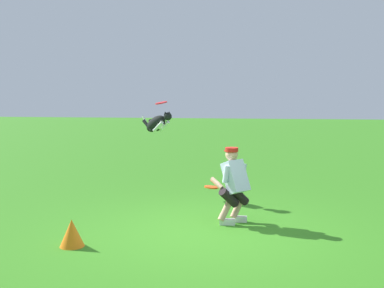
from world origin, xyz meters
TOP-DOWN VIEW (x-y plane):
  - ground_plane at (0.00, 0.00)m, footprint 60.00×60.00m
  - person at (-0.44, -0.65)m, footprint 0.71×0.58m
  - dog at (1.29, -2.82)m, footprint 0.82×0.71m
  - frisbee_flying at (1.17, -2.64)m, footprint 0.30×0.30m
  - frisbee_held at (-0.06, -0.69)m, footprint 0.33×0.33m
  - training_cone at (1.84, 0.84)m, footprint 0.36×0.36m

SIDE VIEW (x-z plane):
  - ground_plane at x=0.00m, z-range 0.00..0.00m
  - training_cone at x=1.84m, z-range 0.00..0.40m
  - frisbee_held at x=-0.06m, z-range 0.58..0.64m
  - person at x=-0.44m, z-range 0.05..1.34m
  - dog at x=1.29m, z-range 1.26..1.81m
  - frisbee_flying at x=1.17m, z-range 1.94..2.03m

